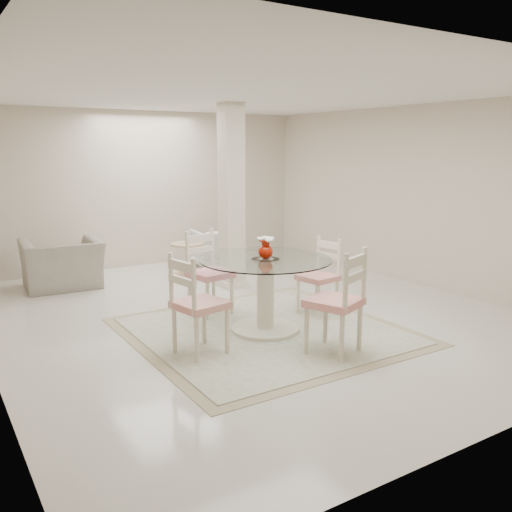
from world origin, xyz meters
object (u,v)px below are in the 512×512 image
dining_table (265,295)px  dining_chair_north (207,266)px  armchair_white (215,248)px  dining_chair_west (194,298)px  side_table (188,261)px  column (231,197)px  red_vase (266,247)px  recliner_taupe (62,264)px  dining_chair_east (322,270)px  dining_chair_south (341,294)px

dining_table → dining_chair_north: 1.04m
armchair_white → dining_chair_west: bearing=66.0°
side_table → armchair_white: bearing=29.6°
column → dining_chair_north: column is taller
dining_chair_north → red_vase: bearing=-86.4°
column → dining_chair_west: column is taller
recliner_taupe → armchair_white: recliner_taupe is taller
column → recliner_taupe: 2.72m
dining_chair_east → armchair_white: size_ratio=1.42×
dining_chair_north → side_table: (0.64, 1.93, -0.35)m
dining_chair_north → recliner_taupe: size_ratio=1.04×
dining_chair_north → dining_chair_south: (0.48, -2.00, 0.03)m
side_table → column: bearing=-72.0°
red_vase → armchair_white: size_ratio=0.34×
dining_chair_south → side_table: size_ratio=2.18×
dining_chair_south → dining_chair_north: bearing=-98.4°
red_vase → dining_chair_west: dining_chair_west is taller
armchair_white → side_table: armchair_white is taller
dining_chair_south → side_table: bearing=-114.2°
dining_chair_east → dining_chair_west: 2.04m
dining_table → dining_chair_east: 1.03m
armchair_white → side_table: 0.85m
column → dining_chair_east: size_ratio=2.56×
dining_chair_east → armchair_white: bearing=168.5°
dining_chair_east → recliner_taupe: 3.93m
red_vase → dining_chair_west: bearing=-167.2°
dining_chair_east → dining_chair_south: dining_chair_south is taller
dining_table → recliner_taupe: (-1.48, 3.28, -0.07)m
armchair_white → dining_chair_east: bearing=94.2°
dining_table → dining_chair_west: dining_chair_west is taller
dining_chair_south → armchair_white: 4.45m
dining_table → red_vase: size_ratio=5.91×
dining_chair_south → recliner_taupe: bearing=-89.9°
dining_chair_east → armchair_white: dining_chair_east is taller
side_table → red_vase: bearing=-97.8°
column → red_vase: column is taller
red_vase → column: bearing=70.6°
red_vase → dining_chair_south: 1.08m
dining_table → dining_chair_east: dining_chair_east is taller
column → side_table: 1.47m
dining_chair_south → armchair_white: bearing=-123.5°
dining_chair_east → recliner_taupe: dining_chair_east is taller
dining_table → red_vase: red_vase is taller
red_vase → recliner_taupe: 3.65m
column → dining_chair_north: bearing=-133.0°
side_table → recliner_taupe: bearing=169.6°
dining_chair_west → dining_chair_north: bearing=-42.4°
dining_table → dining_chair_east: (0.99, 0.23, 0.12)m
dining_chair_west → dining_chair_south: dining_chair_south is taller
red_vase → dining_chair_south: dining_chair_south is taller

